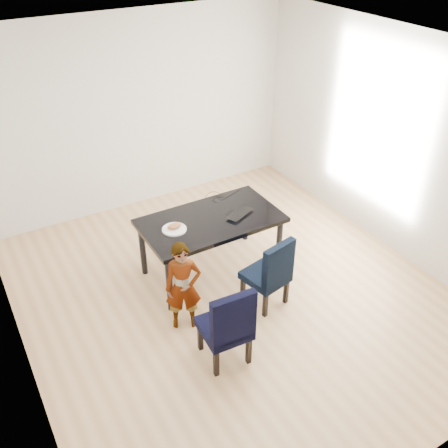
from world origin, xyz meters
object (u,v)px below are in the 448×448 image
dining_table (211,245)px  chair_left (224,322)px  chair_right (265,271)px  child (183,287)px  laptop (236,212)px  plate (174,229)px

dining_table → chair_left: bearing=-114.0°
chair_right → child: child is taller
child → laptop: 1.19m
chair_right → plate: 1.10m
chair_right → plate: size_ratio=3.20×
chair_right → laptop: 0.81m
dining_table → chair_left: size_ratio=1.75×
chair_right → child: (-0.93, 0.13, 0.08)m
laptop → plate: bearing=-27.4°
plate → laptop: (0.77, -0.06, 0.01)m
chair_left → chair_right: bearing=34.2°
chair_left → chair_right: size_ratio=1.05×
chair_right → child: bearing=160.5°
chair_right → plate: bearing=120.0°
plate → laptop: size_ratio=0.74×
dining_table → laptop: laptop is taller
dining_table → plate: 0.60m
chair_right → dining_table: bearing=95.6°
dining_table → child: 0.96m
child → chair_right: bearing=14.8°
dining_table → chair_right: (0.24, -0.78, 0.06)m
child → plate: (0.23, 0.66, 0.24)m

